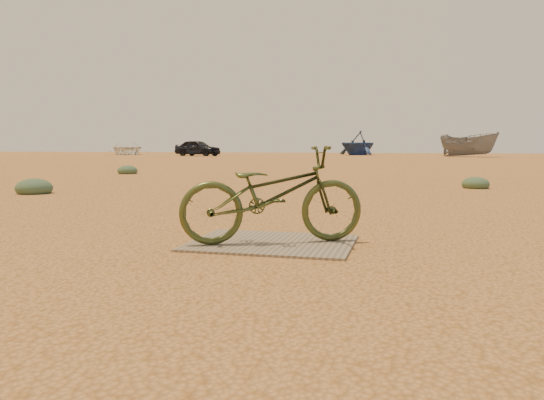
% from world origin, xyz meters
% --- Properties ---
extents(ground, '(120.00, 120.00, 0.00)m').
position_xyz_m(ground, '(0.00, 0.00, 0.00)').
color(ground, '#CC8848').
rests_on(ground, ground).
extents(plywood_board, '(1.49, 1.15, 0.02)m').
position_xyz_m(plywood_board, '(-0.08, 0.53, 0.01)').
color(plywood_board, '#887459').
rests_on(plywood_board, ground).
extents(bicycle, '(1.78, 1.25, 0.89)m').
position_xyz_m(bicycle, '(-0.07, 0.50, 0.47)').
color(bicycle, '#3E471F').
rests_on(bicycle, plywood_board).
extents(car, '(4.24, 2.44, 1.36)m').
position_xyz_m(car, '(-16.23, 37.99, 0.68)').
color(car, black).
rests_on(car, ground).
extents(boat_near_left, '(6.00, 6.87, 1.19)m').
position_xyz_m(boat_near_left, '(-25.47, 42.43, 0.59)').
color(boat_near_left, white).
rests_on(boat_near_left, ground).
extents(boat_far_left, '(5.52, 5.63, 2.25)m').
position_xyz_m(boat_far_left, '(-3.39, 45.22, 1.12)').
color(boat_far_left, navy).
rests_on(boat_far_left, ground).
extents(boat_mid_right, '(5.07, 4.35, 1.90)m').
position_xyz_m(boat_mid_right, '(5.65, 39.99, 0.95)').
color(boat_mid_right, slate).
rests_on(boat_mid_right, ground).
extents(kale_a, '(0.67, 0.67, 0.37)m').
position_xyz_m(kale_a, '(-5.74, 4.41, 0.00)').
color(kale_a, '#546747').
rests_on(kale_a, ground).
extents(kale_b, '(0.57, 0.57, 0.31)m').
position_xyz_m(kale_b, '(2.53, 7.82, 0.00)').
color(kale_b, '#546747').
rests_on(kale_b, ground).
extents(kale_c, '(0.63, 0.63, 0.35)m').
position_xyz_m(kale_c, '(-7.59, 11.12, 0.00)').
color(kale_c, '#546747').
rests_on(kale_c, ground).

